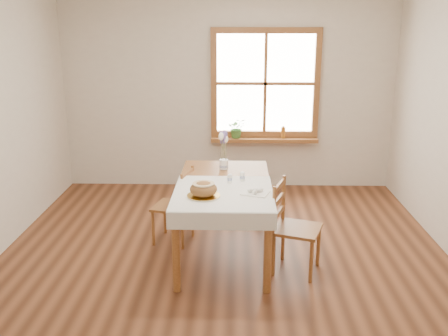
{
  "coord_description": "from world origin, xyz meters",
  "views": [
    {
      "loc": [
        0.12,
        -4.3,
        2.26
      ],
      "look_at": [
        0.0,
        0.3,
        0.9
      ],
      "focal_mm": 40.0,
      "sensor_mm": 36.0,
      "label": 1
    }
  ],
  "objects_px": {
    "bread_plate": "(204,196)",
    "flower_vase": "(224,165)",
    "dining_table": "(224,191)",
    "chair_left": "(173,205)",
    "chair_right": "(297,228)"
  },
  "relations": [
    {
      "from": "dining_table",
      "to": "flower_vase",
      "type": "distance_m",
      "value": 0.47
    },
    {
      "from": "bread_plate",
      "to": "flower_vase",
      "type": "xyz_separation_m",
      "value": [
        0.16,
        0.88,
        0.03
      ]
    },
    {
      "from": "chair_left",
      "to": "flower_vase",
      "type": "bearing_deg",
      "value": 120.65
    },
    {
      "from": "bread_plate",
      "to": "dining_table",
      "type": "bearing_deg",
      "value": 68.47
    },
    {
      "from": "dining_table",
      "to": "chair_left",
      "type": "xyz_separation_m",
      "value": [
        -0.55,
        0.29,
        -0.26
      ]
    },
    {
      "from": "chair_right",
      "to": "flower_vase",
      "type": "xyz_separation_m",
      "value": [
        -0.7,
        0.79,
        0.37
      ]
    },
    {
      "from": "dining_table",
      "to": "bread_plate",
      "type": "bearing_deg",
      "value": -111.53
    },
    {
      "from": "dining_table",
      "to": "chair_right",
      "type": "distance_m",
      "value": 0.8
    },
    {
      "from": "chair_left",
      "to": "bread_plate",
      "type": "xyz_separation_m",
      "value": [
        0.38,
        -0.72,
        0.36
      ]
    },
    {
      "from": "bread_plate",
      "to": "flower_vase",
      "type": "height_order",
      "value": "flower_vase"
    },
    {
      "from": "chair_right",
      "to": "bread_plate",
      "type": "distance_m",
      "value": 0.92
    },
    {
      "from": "chair_left",
      "to": "flower_vase",
      "type": "relative_size",
      "value": 7.92
    },
    {
      "from": "flower_vase",
      "to": "dining_table",
      "type": "bearing_deg",
      "value": -88.05
    },
    {
      "from": "chair_left",
      "to": "flower_vase",
      "type": "xyz_separation_m",
      "value": [
        0.53,
        0.16,
        0.4
      ]
    },
    {
      "from": "chair_right",
      "to": "flower_vase",
      "type": "height_order",
      "value": "chair_right"
    }
  ]
}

